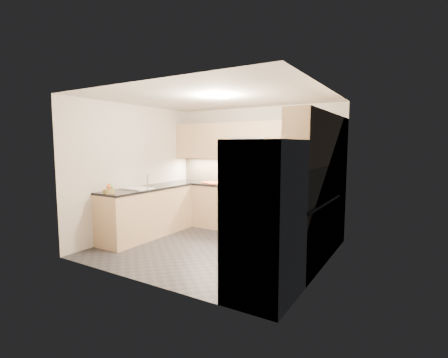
# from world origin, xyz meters

# --- Properties ---
(floor) EXTENTS (3.60, 3.20, 0.00)m
(floor) POSITION_xyz_m (0.00, 0.00, 0.00)
(floor) COLOR #242429
(floor) RESTS_ON ground
(ceiling) EXTENTS (3.60, 3.20, 0.02)m
(ceiling) POSITION_xyz_m (0.00, 0.00, 2.50)
(ceiling) COLOR beige
(ceiling) RESTS_ON wall_back
(wall_back) EXTENTS (3.60, 0.02, 2.50)m
(wall_back) POSITION_xyz_m (0.00, 1.60, 1.25)
(wall_back) COLOR #BDB4A5
(wall_back) RESTS_ON floor
(wall_front) EXTENTS (3.60, 0.02, 2.50)m
(wall_front) POSITION_xyz_m (0.00, -1.60, 1.25)
(wall_front) COLOR #BDB4A5
(wall_front) RESTS_ON floor
(wall_left) EXTENTS (0.02, 3.20, 2.50)m
(wall_left) POSITION_xyz_m (-1.80, 0.00, 1.25)
(wall_left) COLOR #BDB4A5
(wall_left) RESTS_ON floor
(wall_right) EXTENTS (0.02, 3.20, 2.50)m
(wall_right) POSITION_xyz_m (1.80, 0.00, 1.25)
(wall_right) COLOR #BDB4A5
(wall_right) RESTS_ON floor
(base_cab_back_left) EXTENTS (1.42, 0.60, 0.90)m
(base_cab_back_left) POSITION_xyz_m (-1.09, 1.30, 0.45)
(base_cab_back_left) COLOR tan
(base_cab_back_left) RESTS_ON floor
(base_cab_back_right) EXTENTS (1.42, 0.60, 0.90)m
(base_cab_back_right) POSITION_xyz_m (1.09, 1.30, 0.45)
(base_cab_back_right) COLOR tan
(base_cab_back_right) RESTS_ON floor
(base_cab_right) EXTENTS (0.60, 1.70, 0.90)m
(base_cab_right) POSITION_xyz_m (1.50, 0.15, 0.45)
(base_cab_right) COLOR tan
(base_cab_right) RESTS_ON floor
(base_cab_peninsula) EXTENTS (0.60, 2.00, 0.90)m
(base_cab_peninsula) POSITION_xyz_m (-1.50, 0.00, 0.45)
(base_cab_peninsula) COLOR tan
(base_cab_peninsula) RESTS_ON floor
(countertop_back_left) EXTENTS (1.42, 0.63, 0.04)m
(countertop_back_left) POSITION_xyz_m (-1.09, 1.30, 0.92)
(countertop_back_left) COLOR black
(countertop_back_left) RESTS_ON base_cab_back_left
(countertop_back_right) EXTENTS (1.42, 0.63, 0.04)m
(countertop_back_right) POSITION_xyz_m (1.09, 1.30, 0.92)
(countertop_back_right) COLOR black
(countertop_back_right) RESTS_ON base_cab_back_right
(countertop_right) EXTENTS (0.63, 1.70, 0.04)m
(countertop_right) POSITION_xyz_m (1.50, 0.15, 0.92)
(countertop_right) COLOR black
(countertop_right) RESTS_ON base_cab_right
(countertop_peninsula) EXTENTS (0.63, 2.00, 0.04)m
(countertop_peninsula) POSITION_xyz_m (-1.50, 0.00, 0.92)
(countertop_peninsula) COLOR black
(countertop_peninsula) RESTS_ON base_cab_peninsula
(upper_cab_back) EXTENTS (3.60, 0.35, 0.75)m
(upper_cab_back) POSITION_xyz_m (0.00, 1.43, 1.83)
(upper_cab_back) COLOR tan
(upper_cab_back) RESTS_ON wall_back
(upper_cab_right) EXTENTS (0.35, 1.95, 0.75)m
(upper_cab_right) POSITION_xyz_m (1.62, 0.28, 1.83)
(upper_cab_right) COLOR tan
(upper_cab_right) RESTS_ON wall_right
(backsplash_back) EXTENTS (3.60, 0.01, 0.51)m
(backsplash_back) POSITION_xyz_m (0.00, 1.60, 1.20)
(backsplash_back) COLOR tan
(backsplash_back) RESTS_ON wall_back
(backsplash_right) EXTENTS (0.01, 2.30, 0.51)m
(backsplash_right) POSITION_xyz_m (1.80, 0.45, 1.20)
(backsplash_right) COLOR tan
(backsplash_right) RESTS_ON wall_right
(gas_range) EXTENTS (0.76, 0.65, 0.91)m
(gas_range) POSITION_xyz_m (0.00, 1.28, 0.46)
(gas_range) COLOR #9DA0A5
(gas_range) RESTS_ON floor
(range_cooktop) EXTENTS (0.76, 0.65, 0.03)m
(range_cooktop) POSITION_xyz_m (0.00, 1.28, 0.92)
(range_cooktop) COLOR black
(range_cooktop) RESTS_ON gas_range
(oven_door_glass) EXTENTS (0.62, 0.02, 0.45)m
(oven_door_glass) POSITION_xyz_m (0.00, 0.95, 0.45)
(oven_door_glass) COLOR black
(oven_door_glass) RESTS_ON gas_range
(oven_handle) EXTENTS (0.60, 0.02, 0.02)m
(oven_handle) POSITION_xyz_m (0.00, 0.93, 0.72)
(oven_handle) COLOR #B2B5BA
(oven_handle) RESTS_ON gas_range
(microwave) EXTENTS (0.76, 0.40, 0.40)m
(microwave) POSITION_xyz_m (0.00, 1.40, 1.70)
(microwave) COLOR #9EA0A6
(microwave) RESTS_ON upper_cab_back
(microwave_door) EXTENTS (0.60, 0.01, 0.28)m
(microwave_door) POSITION_xyz_m (0.00, 1.20, 1.70)
(microwave_door) COLOR black
(microwave_door) RESTS_ON microwave
(refrigerator) EXTENTS (0.70, 0.90, 1.80)m
(refrigerator) POSITION_xyz_m (1.45, -1.15, 0.90)
(refrigerator) COLOR gray
(refrigerator) RESTS_ON floor
(fridge_handle_left) EXTENTS (0.02, 0.02, 1.20)m
(fridge_handle_left) POSITION_xyz_m (1.08, -1.33, 0.95)
(fridge_handle_left) COLOR #B2B5BA
(fridge_handle_left) RESTS_ON refrigerator
(fridge_handle_right) EXTENTS (0.02, 0.02, 1.20)m
(fridge_handle_right) POSITION_xyz_m (1.08, -0.97, 0.95)
(fridge_handle_right) COLOR #B2B5BA
(fridge_handle_right) RESTS_ON refrigerator
(sink_basin) EXTENTS (0.52, 0.38, 0.16)m
(sink_basin) POSITION_xyz_m (-1.50, -0.25, 0.88)
(sink_basin) COLOR white
(sink_basin) RESTS_ON base_cab_peninsula
(faucet) EXTENTS (0.03, 0.03, 0.28)m
(faucet) POSITION_xyz_m (-1.24, -0.25, 1.08)
(faucet) COLOR silver
(faucet) RESTS_ON countertop_peninsula
(utensil_bowl) EXTENTS (0.29, 0.29, 0.15)m
(utensil_bowl) POSITION_xyz_m (1.33, 1.15, 1.01)
(utensil_bowl) COLOR #64C353
(utensil_bowl) RESTS_ON countertop_back_right
(cutting_board) EXTENTS (0.54, 0.46, 0.01)m
(cutting_board) POSITION_xyz_m (-0.84, 1.25, 0.95)
(cutting_board) COLOR #CD4613
(cutting_board) RESTS_ON countertop_back_left
(fruit_basket) EXTENTS (0.25, 0.25, 0.07)m
(fruit_basket) POSITION_xyz_m (-1.48, -0.90, 0.97)
(fruit_basket) COLOR olive
(fruit_basket) RESTS_ON countertop_peninsula
(fruit_apple) EXTENTS (0.07, 0.07, 0.07)m
(fruit_apple) POSITION_xyz_m (-1.56, -0.82, 1.05)
(fruit_apple) COLOR red
(fruit_apple) RESTS_ON fruit_basket
(fruit_pear) EXTENTS (0.07, 0.07, 0.07)m
(fruit_pear) POSITION_xyz_m (-1.47, -0.85, 1.05)
(fruit_pear) COLOR #52A245
(fruit_pear) RESTS_ON fruit_basket
(dish_towel_check) EXTENTS (0.16, 0.08, 0.32)m
(dish_towel_check) POSITION_xyz_m (-0.17, 0.91, 0.55)
(dish_towel_check) COLOR silver
(dish_towel_check) RESTS_ON oven_handle
(fruit_orange) EXTENTS (0.07, 0.07, 0.07)m
(fruit_orange) POSITION_xyz_m (-1.48, -0.90, 1.05)
(fruit_orange) COLOR orange
(fruit_orange) RESTS_ON fruit_basket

